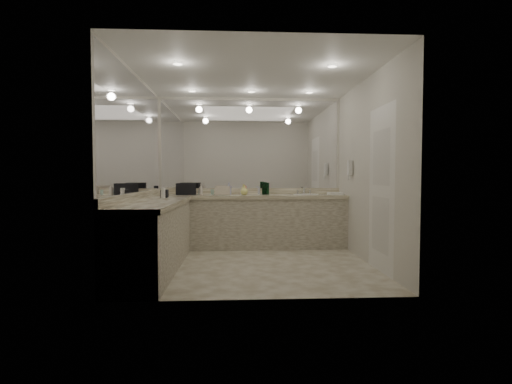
{
  "coord_description": "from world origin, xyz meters",
  "views": [
    {
      "loc": [
        -0.23,
        -5.1,
        1.22
      ],
      "look_at": [
        0.05,
        0.4,
        0.98
      ],
      "focal_mm": 26.0,
      "sensor_mm": 36.0,
      "label": 1
    }
  ],
  "objects": [
    {
      "name": "wall_phone",
      "position": [
        1.56,
        0.7,
        1.35
      ],
      "size": [
        0.06,
        0.1,
        0.24
      ],
      "primitive_type": "cube",
      "color": "white",
      "rests_on": "wall_right"
    },
    {
      "name": "wall_right",
      "position": [
        1.6,
        0.0,
        1.3
      ],
      "size": [
        0.02,
        3.0,
        2.6
      ],
      "primitive_type": "cube",
      "color": "beige",
      "rests_on": "floor"
    },
    {
      "name": "amenity_bottle_2",
      "position": [
        -0.87,
        1.2,
        0.94
      ],
      "size": [
        0.04,
        0.04,
        0.09
      ],
      "primitive_type": "cylinder",
      "color": "silver",
      "rests_on": "vanity_back_top"
    },
    {
      "name": "amenity_bottle_4",
      "position": [
        -0.09,
        1.25,
        0.97
      ],
      "size": [
        0.04,
        0.04,
        0.15
      ],
      "primitive_type": "cylinder",
      "color": "#E57F66",
      "rests_on": "vanity_back_top"
    },
    {
      "name": "faucet",
      "position": [
        0.95,
        1.41,
        0.97
      ],
      "size": [
        0.24,
        0.16,
        0.14
      ],
      "primitive_type": "cube",
      "color": "silver",
      "rests_on": "vanity_back_top"
    },
    {
      "name": "hand_towel",
      "position": [
        1.43,
        1.11,
        0.92
      ],
      "size": [
        0.25,
        0.18,
        0.04
      ],
      "primitive_type": "cube",
      "rotation": [
        0.0,
        0.0,
        0.07
      ],
      "color": "white",
      "rests_on": "vanity_back_top"
    },
    {
      "name": "vanity_left_top",
      "position": [
        -1.29,
        -0.3,
        0.87
      ],
      "size": [
        0.64,
        2.42,
        0.06
      ],
      "primitive_type": "cube",
      "color": "silver",
      "rests_on": "vanity_left_base"
    },
    {
      "name": "amenity_bottle_7",
      "position": [
        -0.66,
        1.28,
        0.94
      ],
      "size": [
        0.06,
        0.06,
        0.09
      ],
      "primitive_type": "cylinder",
      "color": "silver",
      "rests_on": "vanity_back_top"
    },
    {
      "name": "soap_bottle_c",
      "position": [
        -0.11,
        1.15,
        0.98
      ],
      "size": [
        0.15,
        0.15,
        0.17
      ],
      "primitive_type": "imported",
      "rotation": [
        0.0,
        0.0,
        0.14
      ],
      "color": "#F1EE82",
      "rests_on": "vanity_back_top"
    },
    {
      "name": "soap_bottle_b",
      "position": [
        -0.38,
        1.22,
        1.0
      ],
      "size": [
        0.1,
        0.1,
        0.2
      ],
      "primitive_type": "imported",
      "rotation": [
        0.0,
        0.0,
        -0.08
      ],
      "color": "silver",
      "rests_on": "vanity_back_top"
    },
    {
      "name": "ceiling",
      "position": [
        0.0,
        0.0,
        2.6
      ],
      "size": [
        3.2,
        3.2,
        0.0
      ],
      "primitive_type": "plane",
      "color": "white",
      "rests_on": "floor"
    },
    {
      "name": "amenity_bottle_3",
      "position": [
        -1.02,
        1.12,
        0.95
      ],
      "size": [
        0.06,
        0.06,
        0.11
      ],
      "primitive_type": "cylinder",
      "color": "#E57F66",
      "rests_on": "vanity_back_top"
    },
    {
      "name": "cream_cosmetic_case",
      "position": [
        -0.48,
        1.2,
        0.97
      ],
      "size": [
        0.26,
        0.17,
        0.14
      ],
      "primitive_type": "cube",
      "rotation": [
        0.0,
        0.0,
        0.06
      ],
      "color": "beige",
      "rests_on": "vanity_back_top"
    },
    {
      "name": "wall_left",
      "position": [
        -1.6,
        0.0,
        1.3
      ],
      "size": [
        0.02,
        3.0,
        2.6
      ],
      "primitive_type": "cube",
      "color": "beige",
      "rests_on": "floor"
    },
    {
      "name": "backsplash_back",
      "position": [
        0.0,
        1.48,
        0.95
      ],
      "size": [
        3.2,
        0.04,
        0.1
      ],
      "primitive_type": "cube",
      "color": "silver",
      "rests_on": "vanity_back_top"
    },
    {
      "name": "door",
      "position": [
        1.59,
        -0.5,
        1.05
      ],
      "size": [
        0.02,
        0.82,
        2.1
      ],
      "primitive_type": "cube",
      "color": "white",
      "rests_on": "wall_right"
    },
    {
      "name": "sink",
      "position": [
        0.95,
        1.2,
        0.9
      ],
      "size": [
        0.44,
        0.44,
        0.03
      ],
      "primitive_type": "cylinder",
      "color": "white",
      "rests_on": "vanity_back_top"
    },
    {
      "name": "green_bottle_1",
      "position": [
        0.29,
        1.24,
        1.0
      ],
      "size": [
        0.06,
        0.06,
        0.2
      ],
      "primitive_type": "cylinder",
      "color": "#0E421E",
      "rests_on": "vanity_back_top"
    },
    {
      "name": "vanity_back_top",
      "position": [
        0.0,
        1.19,
        0.87
      ],
      "size": [
        3.2,
        0.64,
        0.06
      ],
      "primitive_type": "cube",
      "color": "silver",
      "rests_on": "vanity_back_base"
    },
    {
      "name": "vanity_left_base",
      "position": [
        -1.3,
        -0.3,
        0.42
      ],
      "size": [
        0.6,
        2.4,
        0.84
      ],
      "primitive_type": "cube",
      "color": "beige",
      "rests_on": "floor"
    },
    {
      "name": "mirror_back",
      "position": [
        0.0,
        1.49,
        1.77
      ],
      "size": [
        3.12,
        0.01,
        1.55
      ],
      "primitive_type": "cube",
      "color": "white",
      "rests_on": "wall_back"
    },
    {
      "name": "vanity_back_base",
      "position": [
        0.0,
        1.2,
        0.42
      ],
      "size": [
        3.2,
        0.6,
        0.84
      ],
      "primitive_type": "cube",
      "color": "beige",
      "rests_on": "floor"
    },
    {
      "name": "green_bottle_2",
      "position": [
        0.24,
        1.24,
        1.0
      ],
      "size": [
        0.07,
        0.07,
        0.2
      ],
      "primitive_type": "cylinder",
      "color": "#0E421E",
      "rests_on": "vanity_back_top"
    },
    {
      "name": "soap_bottle_a",
      "position": [
        -0.84,
        1.19,
        0.99
      ],
      "size": [
        0.09,
        0.09,
        0.18
      ],
      "primitive_type": "imported",
      "rotation": [
        0.0,
        0.0,
        -0.33
      ],
      "color": "beige",
      "rests_on": "vanity_back_top"
    },
    {
      "name": "floor",
      "position": [
        0.0,
        0.0,
        0.0
      ],
      "size": [
        3.2,
        3.2,
        0.0
      ],
      "primitive_type": "plane",
      "color": "beige",
      "rests_on": "ground"
    },
    {
      "name": "wall_back",
      "position": [
        0.0,
        1.5,
        1.3
      ],
      "size": [
        3.2,
        0.02,
        2.6
      ],
      "primitive_type": "cube",
      "color": "beige",
      "rests_on": "floor"
    },
    {
      "name": "amenity_bottle_6",
      "position": [
        0.14,
        1.29,
        0.97
      ],
      "size": [
        0.04,
        0.04,
        0.14
      ],
      "primitive_type": "cylinder",
      "color": "silver",
      "rests_on": "vanity_back_top"
    },
    {
      "name": "black_toiletry_bag",
      "position": [
        -1.09,
        1.18,
        1.0
      ],
      "size": [
        0.36,
        0.25,
        0.19
      ],
      "primitive_type": "cube",
      "rotation": [
        0.0,
        0.0,
        0.13
      ],
      "color": "black",
      "rests_on": "vanity_back_top"
    },
    {
      "name": "amenity_bottle_5",
      "position": [
        -1.15,
        1.23,
        0.95
      ],
      "size": [
        0.05,
        0.05,
        0.1
      ],
      "primitive_type": "cylinder",
      "color": "white",
      "rests_on": "vanity_back_top"
    },
    {
      "name": "mirror_left",
      "position": [
        -1.59,
        0.0,
        1.77
      ],
      "size": [
        0.01,
        2.92,
        1.55
      ],
      "primitive_type": "cube",
      "color": "white",
      "rests_on": "wall_left"
    },
    {
      "name": "amenity_bottle_0",
      "position": [
        -0.15,
        1.25,
        0.95
      ],
      "size": [
        0.06,
        0.06,
        0.09
      ],
      "primitive_type": "cylinder",
      "color": "silver",
      "rests_on": "vanity_back_top"
    },
    {
      "name": "amenity_bottle_1",
      "position": [
        -0.43,
        1.34,
        0.93
      ],
      "size": [
        0.04,
        0.04,
        0.07
      ],
      "primitive_type": "cylinder",
      "color": "#F2D84C",
      "rests_on": "vanity_back_top"
    },
    {
      "name": "backsplash_left",
      "position": [
        -1.58,
        0.0,
        0.95
      ],
      "size": [
        0.04,
        3.0,
        0.1
      ],
      "primitive_type": "cube",
      "color": "silver",
      "rests_on": "vanity_left_top"
    },
    {
      "name": "lotion_left",
      "position": [
        -1.3,
        0.3,
        0.98
      ],
      "size": [
        0.07,
        0.07,
        0.15
      ],
      "primitive_type": "cylinder",
      "color": "white",
      "rests_on": "vanity_left_top"
    },
    {
      "name": "black_bag_spill",
      "position": [
        -1.3,
        0.4,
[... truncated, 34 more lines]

